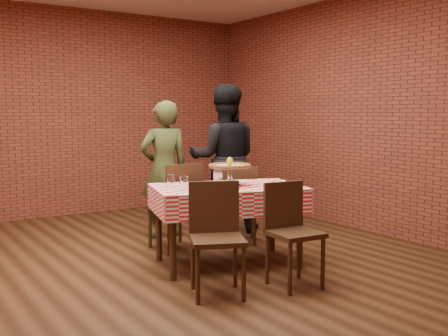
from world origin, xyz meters
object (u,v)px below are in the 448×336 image
(diner_black, at_px, (224,158))
(water_glass_left, at_px, (184,183))
(chair_far_left, at_px, (174,206))
(diner_olive, at_px, (164,169))
(pizza_stand, at_px, (230,176))
(chair_near_left, at_px, (217,240))
(water_glass_right, at_px, (171,181))
(pizza, at_px, (230,166))
(chair_near_right, at_px, (295,236))
(condiment_caddy, at_px, (218,175))
(chair_far_right, at_px, (239,204))
(table, at_px, (227,226))

(diner_black, bearing_deg, water_glass_left, 75.41)
(chair_far_left, height_order, diner_olive, diner_olive)
(pizza_stand, bearing_deg, chair_far_left, 103.56)
(water_glass_left, relative_size, chair_near_left, 0.13)
(water_glass_right, height_order, diner_black, diner_black)
(pizza, xyz_separation_m, chair_near_right, (0.06, -0.88, -0.51))
(water_glass_left, relative_size, diner_black, 0.07)
(condiment_caddy, bearing_deg, water_glass_left, -117.71)
(pizza, relative_size, water_glass_left, 3.40)
(chair_far_right, distance_m, diner_olive, 0.98)
(chair_near_left, bearing_deg, chair_far_left, 98.63)
(chair_near_left, xyz_separation_m, diner_black, (1.33, 1.91, 0.45))
(pizza_stand, distance_m, chair_near_right, 0.97)
(diner_olive, bearing_deg, chair_far_right, 137.45)
(chair_far_right, bearing_deg, diner_black, -75.39)
(water_glass_right, bearing_deg, chair_near_right, -61.50)
(chair_near_right, bearing_deg, pizza_stand, 99.08)
(chair_far_right, height_order, diner_olive, diner_olive)
(pizza, distance_m, chair_near_left, 1.05)
(chair_near_right, relative_size, chair_far_left, 0.94)
(chair_far_left, distance_m, chair_far_right, 0.75)
(chair_near_left, relative_size, diner_olive, 0.56)
(water_glass_right, bearing_deg, table, -24.76)
(water_glass_left, xyz_separation_m, chair_near_left, (-0.09, -0.70, -0.37))
(pizza, bearing_deg, table, -149.83)
(diner_black, bearing_deg, chair_near_left, 86.23)
(water_glass_right, bearing_deg, diner_olive, 65.88)
(pizza_stand, distance_m, water_glass_left, 0.50)
(diner_olive, bearing_deg, water_glass_right, 75.08)
(water_glass_left, bearing_deg, water_glass_right, 97.46)
(diner_olive, distance_m, diner_black, 0.77)
(condiment_caddy, bearing_deg, water_glass_right, -136.31)
(table, distance_m, chair_far_right, 0.88)
(pizza_stand, relative_size, condiment_caddy, 3.18)
(water_glass_right, bearing_deg, chair_near_left, -94.38)
(pizza_stand, relative_size, chair_far_right, 0.46)
(water_glass_left, height_order, water_glass_right, same)
(chair_far_left, distance_m, diner_black, 1.10)
(water_glass_left, distance_m, diner_black, 1.73)
(water_glass_right, height_order, condiment_caddy, condiment_caddy)
(chair_near_left, distance_m, chair_near_right, 0.68)
(chair_near_left, bearing_deg, table, 75.01)
(table, bearing_deg, chair_far_left, 100.13)
(pizza_stand, bearing_deg, chair_near_right, -86.23)
(pizza, relative_size, chair_far_left, 0.44)
(water_glass_left, height_order, chair_near_right, water_glass_left)
(diner_olive, height_order, diner_black, diner_black)
(pizza_stand, height_order, diner_olive, diner_olive)
(condiment_caddy, height_order, chair_far_right, condiment_caddy)
(pizza_stand, height_order, condiment_caddy, pizza_stand)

